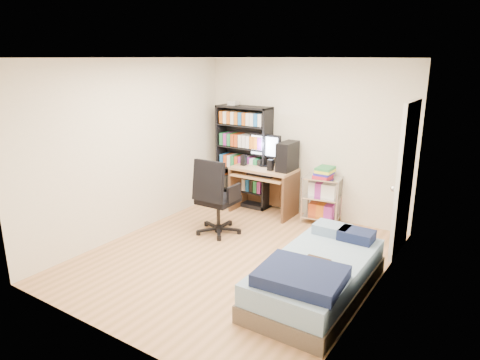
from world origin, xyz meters
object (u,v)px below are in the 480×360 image
Objects in this scene: media_shelf at (244,155)px; bed at (317,276)px; computer_desk at (271,172)px; office_chair at (216,210)px.

bed is (2.31, -2.13, -0.65)m from media_shelf.
media_shelf is 1.38× the size of computer_desk.
computer_desk reaches higher than bed.
computer_desk is at bearing 77.34° from office_chair.
computer_desk is (0.62, -0.13, -0.18)m from media_shelf.
office_chair is at bearing 157.40° from bed.
office_chair reaches higher than bed.
office_chair is 0.60× the size of bed.
office_chair is at bearing -101.34° from computer_desk.
office_chair is (-0.24, -1.19, -0.34)m from computer_desk.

